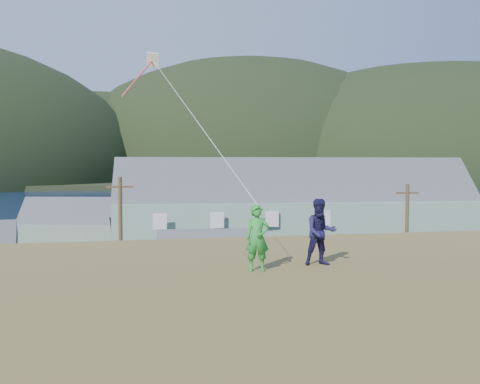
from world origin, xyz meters
name	(u,v)px	position (x,y,z in m)	size (l,w,h in m)	color
ground	(166,330)	(0.00, 0.00, 0.00)	(900.00, 900.00, 0.00)	#0A1638
grass_strip	(168,341)	(0.00, -2.00, 0.05)	(110.00, 8.00, 0.10)	#4C3D19
waterfront_lot	(154,272)	(0.00, 17.00, 0.06)	(72.00, 36.00, 0.12)	#28282B
wharf	(100,236)	(-6.00, 40.00, 0.45)	(26.00, 14.00, 0.90)	gray
far_shore	(134,177)	(0.00, 330.00, 1.00)	(900.00, 320.00, 2.00)	black
far_hills	(196,177)	(35.59, 279.38, 2.00)	(760.00, 265.00, 143.00)	black
lodge	(297,213)	(14.46, 19.95, 4.88)	(36.72, 12.65, 12.69)	gray
shed_white	(203,263)	(3.49, 9.57, 2.19)	(7.62, 5.53, 5.64)	silver
shed_palegreen_far	(75,229)	(-7.91, 27.90, 2.90)	(12.45, 8.82, 7.60)	gray
utility_poles	(126,252)	(-2.28, 1.50, 4.54)	(35.58, 0.24, 9.16)	#47331E
parked_cars	(43,260)	(-10.03, 20.77, 0.85)	(23.60, 11.94, 1.57)	white
kite_flyer_green	(257,238)	(1.12, -18.60, 8.02)	(0.60, 0.39, 1.64)	#258A2E
kite_flyer_navy	(321,232)	(2.92, -18.20, 8.07)	(0.85, 0.66, 1.75)	#18153B
kite_rig	(152,64)	(-1.07, -9.71, 13.82)	(1.71, 4.86, 10.83)	beige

